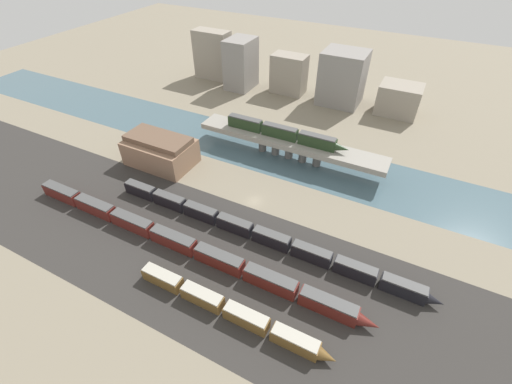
% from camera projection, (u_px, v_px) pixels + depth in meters
% --- Properties ---
extents(ground_plane, '(400.00, 400.00, 0.00)m').
position_uv_depth(ground_plane, '(254.00, 201.00, 101.43)').
color(ground_plane, gray).
extents(railbed_yard, '(280.00, 42.00, 0.01)m').
position_uv_depth(railbed_yard, '(210.00, 258.00, 85.05)').
color(railbed_yard, '#33302D').
rests_on(railbed_yard, ground).
extents(river_water, '(320.00, 25.34, 0.01)m').
position_uv_depth(river_water, '(289.00, 157.00, 119.21)').
color(river_water, '#47606B').
rests_on(river_water, ground).
extents(bridge, '(65.45, 9.00, 7.12)m').
position_uv_depth(bridge, '(290.00, 143.00, 115.58)').
color(bridge, gray).
rests_on(bridge, ground).
extents(train_on_bridge, '(43.09, 2.81, 4.10)m').
position_uv_depth(train_on_bridge, '(283.00, 133.00, 114.20)').
color(train_on_bridge, '#23381E').
rests_on(train_on_bridge, bridge).
extents(train_yard_near, '(46.07, 2.97, 3.44)m').
position_uv_depth(train_yard_near, '(229.00, 310.00, 72.40)').
color(train_yard_near, brown).
rests_on(train_yard_near, ground).
extents(train_yard_mid, '(99.15, 3.17, 3.97)m').
position_uv_depth(train_yard_mid, '(179.00, 242.00, 86.58)').
color(train_yard_mid, '#5B1E19').
rests_on(train_yard_mid, ground).
extents(train_yard_far, '(89.24, 2.79, 3.85)m').
position_uv_depth(train_yard_far, '(257.00, 233.00, 88.97)').
color(train_yard_far, black).
rests_on(train_yard_far, ground).
extents(warehouse_building, '(21.99, 14.19, 10.11)m').
position_uv_depth(warehouse_building, '(160.00, 150.00, 113.71)').
color(warehouse_building, '#937056').
rests_on(warehouse_building, ground).
extents(city_block_far_left, '(17.79, 8.15, 22.47)m').
position_uv_depth(city_block_far_left, '(213.00, 55.00, 167.25)').
color(city_block_far_left, gray).
rests_on(city_block_far_left, ground).
extents(city_block_left, '(11.44, 14.77, 22.19)m').
position_uv_depth(city_block_left, '(241.00, 64.00, 158.21)').
color(city_block_left, gray).
rests_on(city_block_left, ground).
extents(city_block_center, '(15.36, 9.23, 17.06)m').
position_uv_depth(city_block_center, '(289.00, 74.00, 155.39)').
color(city_block_center, gray).
rests_on(city_block_center, ground).
extents(city_block_right, '(17.83, 15.65, 22.08)m').
position_uv_depth(city_block_right, '(342.00, 78.00, 145.55)').
color(city_block_right, gray).
rests_on(city_block_right, ground).
extents(city_block_far_right, '(16.41, 12.81, 12.24)m').
position_uv_depth(city_block_far_right, '(399.00, 99.00, 140.70)').
color(city_block_far_right, gray).
rests_on(city_block_far_right, ground).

